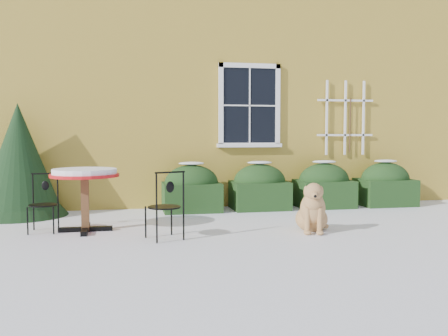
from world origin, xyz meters
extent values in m
plane|color=white|center=(0.00, 0.00, 0.00)|extent=(80.00, 80.00, 0.00)
cube|color=gold|center=(0.00, 7.00, 3.00)|extent=(12.00, 8.00, 6.00)
cube|color=black|center=(0.90, 2.96, 1.98)|extent=(1.05, 0.03, 1.45)
cube|color=white|center=(0.90, 2.95, 2.75)|extent=(1.23, 0.06, 0.09)
cube|color=white|center=(0.90, 2.95, 1.21)|extent=(1.23, 0.06, 0.09)
cube|color=white|center=(0.33, 2.95, 1.98)|extent=(0.09, 0.06, 1.63)
cube|color=white|center=(1.47, 2.95, 1.98)|extent=(0.09, 0.06, 1.63)
cube|color=white|center=(0.90, 2.94, 1.98)|extent=(0.02, 0.02, 1.45)
cube|color=white|center=(0.90, 2.94, 1.98)|extent=(1.05, 0.02, 0.02)
cube|color=white|center=(0.90, 2.95, 1.20)|extent=(1.29, 0.14, 0.07)
cube|color=white|center=(2.50, 2.94, 1.75)|extent=(0.04, 0.03, 1.50)
cube|color=white|center=(2.90, 2.94, 1.75)|extent=(0.04, 0.03, 1.50)
cube|color=white|center=(3.30, 2.94, 1.75)|extent=(0.04, 0.03, 1.50)
cube|color=white|center=(2.90, 2.94, 1.40)|extent=(1.20, 0.03, 0.04)
cube|color=white|center=(2.90, 2.94, 2.10)|extent=(1.20, 0.03, 0.04)
cylinder|color=#472D19|center=(3.00, 2.92, 1.60)|extent=(0.02, 0.02, 1.10)
cube|color=black|center=(-0.30, 2.55, 0.26)|extent=(1.05, 0.80, 0.52)
ellipsoid|color=black|center=(-0.30, 2.55, 0.52)|extent=(1.00, 0.72, 0.67)
ellipsoid|color=white|center=(-0.30, 2.55, 0.88)|extent=(0.47, 0.32, 0.06)
cube|color=black|center=(1.00, 2.55, 0.26)|extent=(1.05, 0.80, 0.52)
ellipsoid|color=black|center=(1.00, 2.55, 0.52)|extent=(1.00, 0.72, 0.67)
ellipsoid|color=white|center=(1.00, 2.55, 0.88)|extent=(0.47, 0.32, 0.06)
cube|color=black|center=(2.30, 2.55, 0.26)|extent=(1.05, 0.80, 0.52)
ellipsoid|color=black|center=(2.30, 2.55, 0.52)|extent=(1.00, 0.72, 0.67)
ellipsoid|color=white|center=(2.30, 2.55, 0.88)|extent=(0.47, 0.32, 0.06)
cube|color=black|center=(3.60, 2.55, 0.26)|extent=(1.05, 0.80, 0.52)
ellipsoid|color=black|center=(3.60, 2.55, 0.52)|extent=(1.00, 0.72, 0.67)
ellipsoid|color=white|center=(3.60, 2.55, 0.88)|extent=(0.47, 0.32, 0.06)
cone|color=black|center=(-3.30, 2.60, 0.47)|extent=(1.62, 1.62, 0.94)
cone|color=black|center=(-3.30, 2.60, 0.98)|extent=(1.45, 1.45, 1.96)
cube|color=black|center=(-2.08, 0.95, 0.03)|extent=(0.77, 0.09, 0.07)
cube|color=black|center=(-2.08, 0.95, 0.03)|extent=(0.09, 0.77, 0.07)
cube|color=brown|center=(-2.08, 0.95, 0.41)|extent=(0.11, 0.11, 0.83)
cylinder|color=red|center=(-2.08, 0.95, 0.83)|extent=(0.99, 0.99, 0.04)
cylinder|color=white|center=(-2.08, 0.95, 0.88)|extent=(0.92, 0.92, 0.08)
cylinder|color=black|center=(-0.87, 0.44, 0.22)|extent=(0.02, 0.02, 0.44)
cylinder|color=black|center=(-1.24, 0.31, 0.22)|extent=(0.02, 0.02, 0.44)
cylinder|color=black|center=(-0.74, 0.08, 0.22)|extent=(0.02, 0.02, 0.44)
cylinder|color=black|center=(-1.11, -0.05, 0.22)|extent=(0.02, 0.02, 0.44)
cylinder|color=black|center=(-0.99, 0.19, 0.44)|extent=(0.45, 0.45, 0.02)
cylinder|color=black|center=(-0.74, 0.08, 0.68)|extent=(0.02, 0.02, 0.49)
cylinder|color=black|center=(-1.11, -0.05, 0.68)|extent=(0.02, 0.02, 0.49)
cylinder|color=black|center=(-0.92, 0.01, 0.92)|extent=(0.41, 0.16, 0.02)
ellipsoid|color=black|center=(-0.92, 0.01, 0.73)|extent=(0.12, 0.07, 0.15)
cylinder|color=black|center=(-2.86, 0.85, 0.20)|extent=(0.02, 0.02, 0.40)
cylinder|color=black|center=(-2.51, 0.82, 0.20)|extent=(0.02, 0.02, 0.40)
cylinder|color=black|center=(-2.84, 1.20, 0.20)|extent=(0.02, 0.02, 0.40)
cylinder|color=black|center=(-2.49, 1.18, 0.20)|extent=(0.02, 0.02, 0.40)
cylinder|color=black|center=(-2.68, 1.01, 0.40)|extent=(0.41, 0.41, 0.02)
cylinder|color=black|center=(-2.84, 1.20, 0.62)|extent=(0.02, 0.02, 0.44)
cylinder|color=black|center=(-2.49, 1.18, 0.62)|extent=(0.02, 0.02, 0.44)
cylinder|color=black|center=(-2.67, 1.19, 0.84)|extent=(0.39, 0.05, 0.02)
ellipsoid|color=black|center=(-2.67, 1.19, 0.66)|extent=(0.11, 0.03, 0.14)
ellipsoid|color=tan|center=(1.19, 0.36, 0.17)|extent=(0.60, 0.63, 0.38)
ellipsoid|color=tan|center=(1.15, 0.20, 0.35)|extent=(0.44, 0.41, 0.48)
sphere|color=tan|center=(1.13, 0.15, 0.45)|extent=(0.30, 0.30, 0.30)
cylinder|color=tan|center=(1.03, 0.10, 0.19)|extent=(0.08, 0.08, 0.38)
cylinder|color=tan|center=(1.20, 0.06, 0.19)|extent=(0.08, 0.08, 0.38)
ellipsoid|color=tan|center=(1.02, 0.06, 0.03)|extent=(0.10, 0.14, 0.06)
ellipsoid|color=tan|center=(1.18, 0.01, 0.03)|extent=(0.10, 0.14, 0.06)
cylinder|color=tan|center=(1.13, 0.14, 0.50)|extent=(0.23, 0.26, 0.21)
sphere|color=tan|center=(1.12, 0.10, 0.61)|extent=(0.25, 0.25, 0.25)
ellipsoid|color=tan|center=(1.09, -0.01, 0.57)|extent=(0.17, 0.22, 0.11)
sphere|color=black|center=(1.06, -0.10, 0.57)|extent=(0.04, 0.04, 0.04)
ellipsoid|color=tan|center=(1.02, 0.16, 0.61)|extent=(0.08, 0.10, 0.16)
ellipsoid|color=tan|center=(1.23, 0.10, 0.61)|extent=(0.08, 0.10, 0.16)
cylinder|color=tan|center=(1.40, 0.51, 0.05)|extent=(0.14, 0.31, 0.07)
camera|label=1|loc=(-1.51, -6.54, 1.44)|focal=40.00mm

